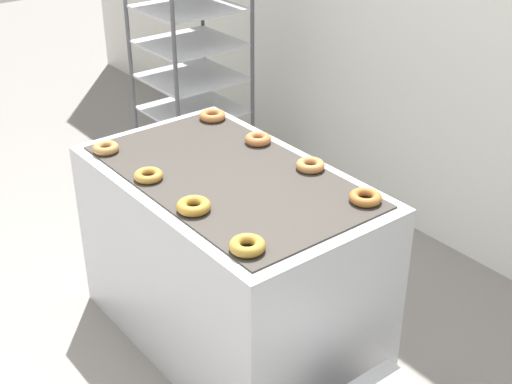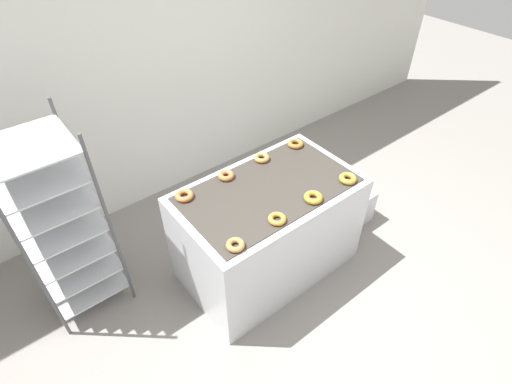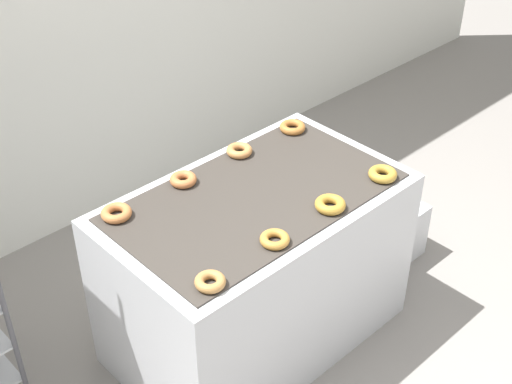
{
  "view_description": "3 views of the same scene",
  "coord_description": "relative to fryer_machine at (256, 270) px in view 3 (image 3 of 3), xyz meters",
  "views": [
    {
      "loc": [
        2.18,
        -0.9,
        2.25
      ],
      "look_at": [
        0.0,
        0.81,
        0.73
      ],
      "focal_mm": 50.0,
      "sensor_mm": 36.0,
      "label": 1
    },
    {
      "loc": [
        -1.44,
        -1.01,
        2.74
      ],
      "look_at": [
        0.0,
        0.81,
        0.73
      ],
      "focal_mm": 28.0,
      "sensor_mm": 36.0,
      "label": 2
    },
    {
      "loc": [
        -1.75,
        -1.19,
        2.68
      ],
      "look_at": [
        0.0,
        0.66,
        0.88
      ],
      "focal_mm": 50.0,
      "sensor_mm": 36.0,
      "label": 3
    }
  ],
  "objects": [
    {
      "name": "fryer_machine",
      "position": [
        0.0,
        0.0,
        0.0
      ],
      "size": [
        1.37,
        0.82,
        0.86
      ],
      "color": "silver",
      "rests_on": "ground_plane"
    },
    {
      "name": "donut_far_right",
      "position": [
        0.52,
        0.29,
        0.45
      ],
      "size": [
        0.13,
        0.13,
        0.04
      ],
      "primitive_type": "torus",
      "color": "#A8692F",
      "rests_on": "fryer_machine"
    },
    {
      "name": "donut_far_midleft",
      "position": [
        -0.17,
        0.3,
        0.45
      ],
      "size": [
        0.12,
        0.12,
        0.04
      ],
      "primitive_type": "torus",
      "color": "#BA6D3C",
      "rests_on": "fryer_machine"
    },
    {
      "name": "donut_near_right",
      "position": [
        0.51,
        -0.29,
        0.45
      ],
      "size": [
        0.13,
        0.13,
        0.04
      ],
      "primitive_type": "torus",
      "color": "#A9812F",
      "rests_on": "fryer_machine"
    },
    {
      "name": "donut_near_midleft",
      "position": [
        -0.17,
        -0.29,
        0.45
      ],
      "size": [
        0.12,
        0.12,
        0.04
      ],
      "primitive_type": "torus",
      "color": "#B17D34",
      "rests_on": "fryer_machine"
    },
    {
      "name": "glaze_bin",
      "position": [
        0.99,
        -0.02,
        -0.27
      ],
      "size": [
        0.34,
        0.37,
        0.33
      ],
      "color": "silver",
      "rests_on": "ground_plane"
    },
    {
      "name": "donut_near_midright",
      "position": [
        0.17,
        -0.29,
        0.45
      ],
      "size": [
        0.13,
        0.13,
        0.04
      ],
      "primitive_type": "torus",
      "color": "#B0812E",
      "rests_on": "fryer_machine"
    },
    {
      "name": "donut_near_left",
      "position": [
        -0.52,
        -0.3,
        0.45
      ],
      "size": [
        0.12,
        0.12,
        0.04
      ],
      "primitive_type": "torus",
      "color": "#AD7A41",
      "rests_on": "fryer_machine"
    },
    {
      "name": "donut_far_midright",
      "position": [
        0.18,
        0.31,
        0.45
      ],
      "size": [
        0.12,
        0.12,
        0.04
      ],
      "primitive_type": "torus",
      "color": "#BA7C43",
      "rests_on": "fryer_machine"
    },
    {
      "name": "donut_far_left",
      "position": [
        -0.53,
        0.29,
        0.45
      ],
      "size": [
        0.13,
        0.13,
        0.04
      ],
      "primitive_type": "torus",
      "color": "#B96F3B",
      "rests_on": "fryer_machine"
    }
  ]
}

